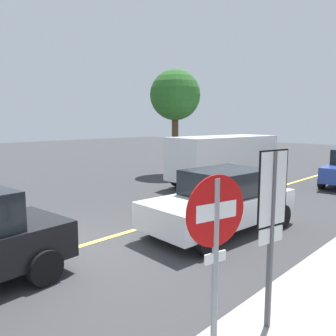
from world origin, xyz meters
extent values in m
plane|color=#38383A|center=(0.00, 0.00, 0.00)|extent=(80.00, 80.00, 0.00)
cube|color=#E0D14C|center=(3.00, 0.00, 0.01)|extent=(28.00, 0.16, 0.01)
cylinder|color=gray|center=(-0.89, -4.71, 1.15)|extent=(0.07, 0.07, 2.30)
cylinder|color=red|center=(-0.89, -4.71, 1.96)|extent=(0.74, 0.20, 0.76)
cube|color=white|center=(-0.89, -4.71, 1.96)|extent=(0.52, 0.15, 0.18)
cube|color=white|center=(-0.89, -4.71, 1.46)|extent=(0.28, 0.09, 0.11)
cube|color=#4C4C51|center=(0.30, -4.73, 1.25)|extent=(0.06, 0.06, 2.50)
cube|color=white|center=(0.30, -4.73, 2.02)|extent=(0.49, 0.12, 0.95)
cube|color=black|center=(0.30, -4.73, 2.02)|extent=(0.53, 0.12, 0.99)
cube|color=white|center=(0.30, -4.73, 1.41)|extent=(0.45, 0.11, 0.20)
cube|color=white|center=(8.97, 2.03, 1.29)|extent=(5.40, 2.61, 1.82)
cube|color=black|center=(6.90, 2.28, 1.69)|extent=(0.38, 1.85, 0.80)
cylinder|color=black|center=(7.09, 1.25, 0.38)|extent=(0.79, 0.35, 0.76)
cylinder|color=black|center=(7.33, 3.23, 0.38)|extent=(0.79, 0.35, 0.76)
cylinder|color=black|center=(10.60, 0.82, 0.38)|extent=(0.79, 0.35, 0.76)
cylinder|color=black|center=(10.85, 2.80, 0.38)|extent=(0.79, 0.35, 0.76)
cylinder|color=black|center=(-1.06, -1.19, 0.32)|extent=(0.65, 0.26, 0.64)
cylinder|color=black|center=(-1.17, 0.52, 0.32)|extent=(0.65, 0.26, 0.64)
cylinder|color=black|center=(11.27, -1.48, 0.32)|extent=(0.66, 0.28, 0.64)
cube|color=white|center=(3.53, -1.68, 0.64)|extent=(4.46, 2.16, 0.65)
cube|color=black|center=(3.74, -1.70, 1.29)|extent=(2.20, 1.75, 0.65)
cylinder|color=black|center=(1.99, -2.46, 0.32)|extent=(0.66, 0.27, 0.64)
cylinder|color=black|center=(2.14, -0.66, 0.32)|extent=(0.66, 0.27, 0.64)
cylinder|color=black|center=(4.92, -2.70, 0.32)|extent=(0.66, 0.27, 0.64)
cylinder|color=black|center=(5.07, -0.90, 0.32)|extent=(0.66, 0.27, 0.64)
cylinder|color=#513823|center=(9.92, 5.80, 1.75)|extent=(0.35, 0.35, 3.50)
sphere|color=#286023|center=(9.92, 5.80, 4.24)|extent=(2.67, 2.67, 2.67)
camera|label=1|loc=(-3.71, -6.73, 2.88)|focal=36.78mm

